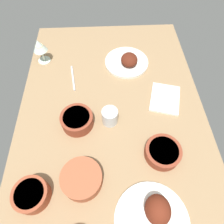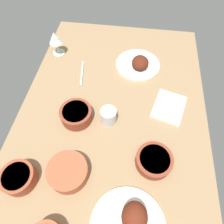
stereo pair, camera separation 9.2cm
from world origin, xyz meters
The scene contains 11 objects.
dining_table centered at (0.00, 0.00, 2.00)cm, with size 140.00×90.00×4.00cm, color #937551.
plate_far_side centered at (33.41, -10.44, 6.16)cm, with size 24.59×24.59×7.54cm.
plate_center_main centered at (-44.29, -12.46, 7.02)cm, with size 26.66×26.66×10.78cm.
bowl_onions centered at (-4.30, 16.02, 7.37)cm, with size 14.61×14.61×6.22cm.
bowl_pasta centered at (-30.41, 13.05, 7.42)cm, with size 15.80×15.80×6.32cm.
bowl_potatoes centered at (-35.14, 31.17, 7.37)cm, with size 12.93×12.93×6.23cm.
bowl_cream centered at (-21.08, -19.98, 6.72)cm, with size 14.86×14.86×4.97cm.
wine_glass centered at (38.61, 37.35, 13.93)cm, with size 7.60×7.60×14.00cm.
water_tumbler centered at (-3.67, 1.16, 8.05)cm, with size 7.27×7.27×8.10cm, color silver.
folded_napkin centered at (7.58, -27.03, 4.60)cm, with size 17.78×13.92×1.20cm, color white.
fork_loose centered at (23.99, 20.00, 4.40)cm, with size 17.65×0.90×0.80cm, color silver.
Camera 2 is at (-48.92, -6.70, 83.35)cm, focal length 31.23 mm.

